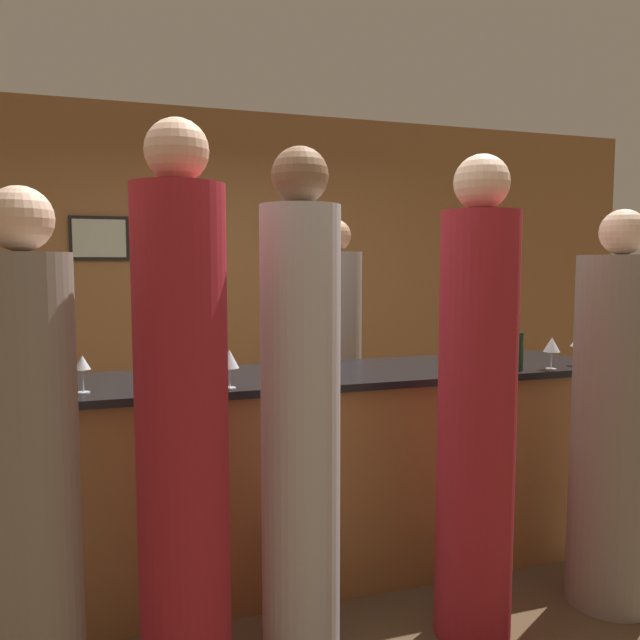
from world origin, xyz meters
The scene contains 18 objects.
ground_plane centered at (0.00, 0.00, 0.00)m, with size 14.00×14.00×0.00m, color #4C3823.
back_wall centered at (0.00, 2.27, 1.40)m, with size 8.00×0.08×2.80m.
bar_counter centered at (0.00, 0.00, 0.51)m, with size 3.39×0.69×1.02m.
bartender centered at (0.50, 0.73, 0.85)m, with size 0.33×0.33×1.82m.
guest_0 centered at (-0.12, -0.67, 0.94)m, with size 0.30×0.30×1.98m.
guest_1 centered at (-0.57, -0.75, 0.96)m, with size 0.32×0.32×2.03m.
guest_2 centered at (0.61, -0.72, 0.94)m, with size 0.32×0.32×1.98m.
guest_3 centered at (1.34, -0.69, 0.83)m, with size 0.38×0.38×1.79m.
guest_4 centered at (-1.05, -0.79, 0.84)m, with size 0.30×0.30×1.79m.
wine_bottle_0 centered at (-1.06, -0.08, 1.13)m, with size 0.07×0.07×0.29m.
wine_bottle_1 centered at (0.06, -0.21, 1.12)m, with size 0.08×0.08×0.27m.
wine_bottle_2 centered at (1.12, -0.25, 1.12)m, with size 0.07×0.07×0.28m.
wine_glass_0 centered at (-0.01, -0.06, 1.13)m, with size 0.06×0.06×0.16m.
wine_glass_1 centered at (-0.33, -0.27, 1.14)m, with size 0.08×0.08×0.17m.
wine_glass_2 centered at (-0.92, -0.18, 1.14)m, with size 0.07×0.07×0.16m.
wine_glass_3 centered at (1.54, -0.21, 1.14)m, with size 0.08×0.08×0.16m.
wine_glass_4 centered at (1.31, -0.28, 1.14)m, with size 0.08×0.08×0.16m.
wine_glass_6 centered at (-0.54, -0.03, 1.14)m, with size 0.08×0.08×0.16m.
Camera 1 is at (-0.77, -2.90, 1.55)m, focal length 35.00 mm.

